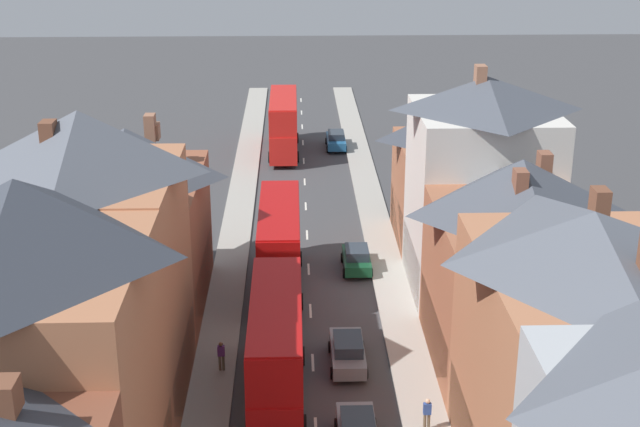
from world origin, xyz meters
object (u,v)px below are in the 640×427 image
object	(u,v)px
double_decker_bus_far_approaching	(276,348)
car_near_blue	(348,351)
car_mid_black	(357,258)
pedestrian_mid_left	(427,413)
pedestrian_mid_right	(221,355)
car_near_silver	(336,140)
double_decker_bus_lead	(283,123)
double_decker_bus_mid_street	(280,246)

from	to	relation	value
double_decker_bus_far_approaching	car_near_blue	xyz separation A→B (m)	(3.61, 3.17, -1.99)
car_near_blue	car_mid_black	distance (m)	12.20
pedestrian_mid_left	pedestrian_mid_right	distance (m)	11.21
car_near_silver	car_mid_black	size ratio (longest dim) A/B	1.15
double_decker_bus_lead	car_near_blue	size ratio (longest dim) A/B	2.46
double_decker_bus_lead	pedestrian_mid_right	size ratio (longest dim) A/B	6.71
double_decker_bus_mid_street	car_mid_black	bearing A→B (deg)	27.83
pedestrian_mid_left	pedestrian_mid_right	world-z (taller)	same
double_decker_bus_far_approaching	car_near_silver	world-z (taller)	double_decker_bus_far_approaching
double_decker_bus_far_approaching	car_near_blue	size ratio (longest dim) A/B	2.46
car_mid_black	pedestrian_mid_left	size ratio (longest dim) A/B	2.46
double_decker_bus_lead	pedestrian_mid_left	xyz separation A→B (m)	(6.85, -45.07, -1.78)
double_decker_bus_far_approaching	car_near_blue	world-z (taller)	double_decker_bus_far_approaching
car_near_blue	pedestrian_mid_left	size ratio (longest dim) A/B	2.72
double_decker_bus_lead	double_decker_bus_far_approaching	bearing A→B (deg)	-90.00
double_decker_bus_mid_street	car_near_blue	distance (m)	10.39
double_decker_bus_lead	car_mid_black	bearing A→B (deg)	-79.63
pedestrian_mid_right	car_near_silver	bearing A→B (deg)	79.21
double_decker_bus_far_approaching	pedestrian_mid_right	xyz separation A→B (m)	(-2.87, 2.65, -1.78)
double_decker_bus_lead	car_near_blue	xyz separation A→B (m)	(3.61, -38.95, -1.99)
pedestrian_mid_left	car_near_blue	bearing A→B (deg)	117.87
car_mid_black	pedestrian_mid_left	bearing A→B (deg)	-83.94
double_decker_bus_mid_street	car_mid_black	size ratio (longest dim) A/B	2.73
double_decker_bus_lead	car_near_silver	xyz separation A→B (m)	(4.91, 1.33, -1.98)
double_decker_bus_lead	double_decker_bus_mid_street	bearing A→B (deg)	-90.00
car_near_silver	pedestrian_mid_left	xyz separation A→B (m)	(1.94, -46.41, 0.20)
double_decker_bus_mid_street	pedestrian_mid_left	distance (m)	17.18
car_mid_black	pedestrian_mid_left	xyz separation A→B (m)	(1.94, -18.25, 0.23)
car_near_blue	car_near_silver	xyz separation A→B (m)	(1.30, 40.28, 0.01)
double_decker_bus_lead	car_near_blue	world-z (taller)	double_decker_bus_lead
car_near_blue	car_mid_black	world-z (taller)	car_near_blue
double_decker_bus_lead	car_near_blue	distance (m)	39.17
pedestrian_mid_right	pedestrian_mid_left	bearing A→B (deg)	-29.97
car_mid_black	pedestrian_mid_right	xyz separation A→B (m)	(-7.78, -12.65, 0.23)
car_near_blue	pedestrian_mid_right	distance (m)	6.50
car_near_silver	car_mid_black	xyz separation A→B (m)	(-0.00, -28.16, -0.03)
pedestrian_mid_right	double_decker_bus_lead	bearing A→B (deg)	85.84
double_decker_bus_lead	pedestrian_mid_left	distance (m)	45.63
double_decker_bus_lead	double_decker_bus_far_approaching	xyz separation A→B (m)	(0.00, -42.12, 0.00)
pedestrian_mid_left	car_near_silver	bearing A→B (deg)	92.39
car_near_silver	double_decker_bus_lead	bearing A→B (deg)	-164.80
double_decker_bus_mid_street	car_near_silver	distance (m)	31.20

